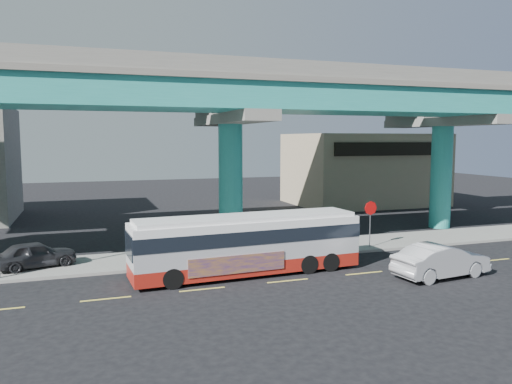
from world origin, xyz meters
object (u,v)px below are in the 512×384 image
object	(u,v)px
transit_bus	(247,242)
sedan	(441,261)
parked_car	(35,254)
stop_sign	(370,214)

from	to	relation	value
transit_bus	sedan	distance (m)	9.15
transit_bus	parked_car	xyz separation A→B (m)	(-9.71, 4.08, -0.76)
stop_sign	transit_bus	bearing A→B (deg)	-142.09
sedan	parked_car	xyz separation A→B (m)	(-18.12, 7.60, 0.01)
transit_bus	parked_car	distance (m)	10.56
sedan	stop_sign	world-z (taller)	stop_sign
transit_bus	parked_car	world-z (taller)	transit_bus
sedan	stop_sign	distance (m)	6.40
sedan	stop_sign	size ratio (longest dim) A/B	1.82
parked_car	sedan	bearing A→B (deg)	-129.28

